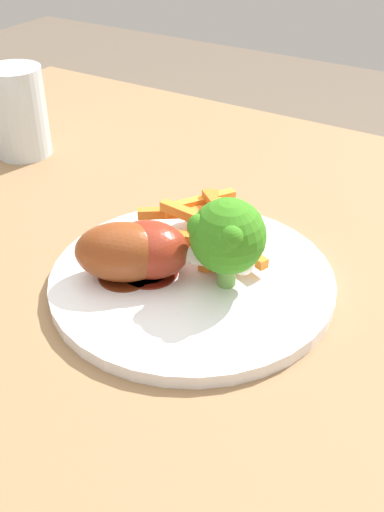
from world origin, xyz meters
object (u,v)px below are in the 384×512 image
(dining_table, at_px, (156,343))
(carrot_fries_pile, at_px, (212,228))
(water_glass, at_px, (19,112))
(chicken_drumstick_extra, at_px, (154,251))
(chicken_drumstick_near, at_px, (149,250))
(broccoli_floret_front, at_px, (227,235))
(chicken_drumstick_far, at_px, (128,252))
(dinner_plate, at_px, (192,280))

(dining_table, bearing_deg, carrot_fries_pile, -144.28)
(water_glass, bearing_deg, chicken_drumstick_extra, 154.05)
(chicken_drumstick_near, bearing_deg, broccoli_floret_front, -162.76)
(chicken_drumstick_far, distance_m, water_glass, 0.32)
(dining_table, xyz_separation_m, broccoli_floret_front, (-0.09, 0.02, 0.17))
(dining_table, height_order, water_glass, water_glass)
(dinner_plate, bearing_deg, chicken_drumstick_far, 34.12)
(chicken_drumstick_extra, bearing_deg, dinner_plate, -151.57)
(dinner_plate, relative_size, chicken_drumstick_near, 2.08)
(carrot_fries_pile, bearing_deg, dinner_plate, 102.03)
(dinner_plate, xyz_separation_m, water_glass, (0.33, -0.13, 0.05))
(broccoli_floret_front, distance_m, water_glass, 0.38)
(dining_table, relative_size, broccoli_floret_front, 12.15)
(carrot_fries_pile, bearing_deg, chicken_drumstick_near, 71.28)
(chicken_drumstick_extra, bearing_deg, chicken_drumstick_near, -9.25)
(dining_table, bearing_deg, dinner_plate, 159.28)
(broccoli_floret_front, bearing_deg, chicken_drumstick_near, 17.24)
(broccoli_floret_front, distance_m, chicken_drumstick_near, 0.07)
(dinner_plate, relative_size, water_glass, 2.31)
(dining_table, bearing_deg, chicken_drumstick_extra, 127.59)
(dinner_plate, distance_m, water_glass, 0.35)
(water_glass, bearing_deg, dinner_plate, 158.41)
(dinner_plate, bearing_deg, chicken_drumstick_extra, 28.43)
(carrot_fries_pile, xyz_separation_m, chicken_drumstick_near, (0.02, 0.07, 0.01))
(chicken_drumstick_extra, bearing_deg, broccoli_floret_front, -160.14)
(dining_table, bearing_deg, chicken_drumstick_far, 103.52)
(chicken_drumstick_extra, height_order, water_glass, water_glass)
(dinner_plate, relative_size, chicken_drumstick_extra, 1.94)
(broccoli_floret_front, relative_size, chicken_drumstick_extra, 0.62)
(broccoli_floret_front, bearing_deg, dinner_plate, 10.75)
(chicken_drumstick_near, height_order, chicken_drumstick_far, chicken_drumstick_far)
(chicken_drumstick_extra, xyz_separation_m, water_glass, (0.30, -0.15, 0.02))
(dinner_plate, distance_m, chicken_drumstick_far, 0.06)
(broccoli_floret_front, relative_size, chicken_drumstick_far, 0.58)
(chicken_drumstick_far, bearing_deg, chicken_drumstick_near, -121.69)
(broccoli_floret_front, relative_size, water_glass, 0.74)
(broccoli_floret_front, height_order, chicken_drumstick_near, broccoli_floret_front)
(carrot_fries_pile, bearing_deg, broccoli_floret_front, 130.56)
(dining_table, bearing_deg, water_glass, -21.78)
(dinner_plate, bearing_deg, carrot_fries_pile, -77.97)
(dining_table, relative_size, chicken_drumstick_far, 7.08)
(broccoli_floret_front, distance_m, chicken_drumstick_far, 0.09)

